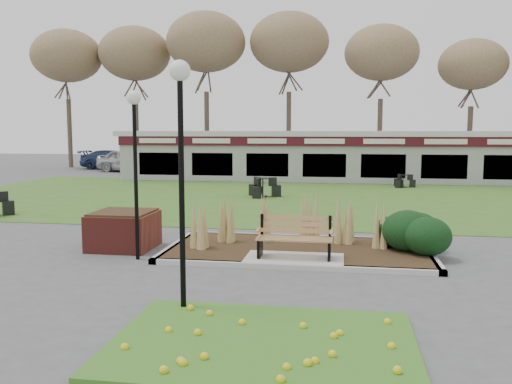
# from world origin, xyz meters

# --- Properties ---
(ground) EXTENTS (100.00, 100.00, 0.00)m
(ground) POSITION_xyz_m (0.00, 0.00, 0.00)
(ground) COLOR #515154
(ground) RESTS_ON ground
(lawn) EXTENTS (34.00, 16.00, 0.02)m
(lawn) POSITION_xyz_m (0.00, 12.00, 0.01)
(lawn) COLOR #3A641F
(lawn) RESTS_ON ground
(flower_bed) EXTENTS (4.20, 3.00, 0.16)m
(flower_bed) POSITION_xyz_m (0.00, -4.60, 0.07)
(flower_bed) COLOR #3F7421
(flower_bed) RESTS_ON ground
(planting_bed) EXTENTS (6.75, 3.40, 1.27)m
(planting_bed) POSITION_xyz_m (1.27, 1.35, 0.37)
(planting_bed) COLOR #341F14
(planting_bed) RESTS_ON ground
(park_bench) EXTENTS (1.70, 0.66, 0.93)m
(park_bench) POSITION_xyz_m (0.00, 0.25, 0.59)
(park_bench) COLOR #AC7C4E
(park_bench) RESTS_ON ground
(brick_planter) EXTENTS (1.50, 1.50, 0.95)m
(brick_planter) POSITION_xyz_m (-4.40, 1.00, 0.48)
(brick_planter) COLOR maroon
(brick_planter) RESTS_ON ground
(food_pavilion) EXTENTS (24.60, 3.40, 2.90)m
(food_pavilion) POSITION_xyz_m (0.00, 19.96, 1.48)
(food_pavilion) COLOR #98979A
(food_pavilion) RESTS_ON ground
(tree_backdrop) EXTENTS (47.24, 5.24, 10.36)m
(tree_backdrop) POSITION_xyz_m (0.00, 28.00, 8.36)
(tree_backdrop) COLOR #47382B
(tree_backdrop) RESTS_ON ground
(lamp_post_near_left) EXTENTS (0.34, 0.34, 4.09)m
(lamp_post_near_left) POSITION_xyz_m (-1.53, -3.36, 2.98)
(lamp_post_near_left) COLOR black
(lamp_post_near_left) RESTS_ON ground
(lamp_post_mid_left) EXTENTS (0.32, 0.32, 3.86)m
(lamp_post_mid_left) POSITION_xyz_m (-3.62, -0.06, 2.82)
(lamp_post_mid_left) COLOR black
(lamp_post_mid_left) RESTS_ON ground
(bistro_set_c) EXTENTS (1.53, 1.49, 0.83)m
(bistro_set_c) POSITION_xyz_m (-2.46, 11.86, 0.30)
(bistro_set_c) COLOR black
(bistro_set_c) RESTS_ON ground
(bistro_set_d) EXTENTS (1.06, 1.21, 0.64)m
(bistro_set_d) POSITION_xyz_m (4.13, 17.00, 0.23)
(bistro_set_d) COLOR black
(bistro_set_d) RESTS_ON ground
(car_silver) EXTENTS (5.07, 3.03, 1.61)m
(car_silver) POSITION_xyz_m (-13.89, 24.52, 0.81)
(car_silver) COLOR #ABAAAF
(car_silver) RESTS_ON ground
(car_black) EXTENTS (4.68, 2.53, 1.46)m
(car_black) POSITION_xyz_m (-9.73, 27.00, 0.73)
(car_black) COLOR black
(car_black) RESTS_ON ground
(car_blue) EXTENTS (4.97, 2.14, 1.43)m
(car_blue) POSITION_xyz_m (-16.23, 27.00, 0.71)
(car_blue) COLOR navy
(car_blue) RESTS_ON ground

